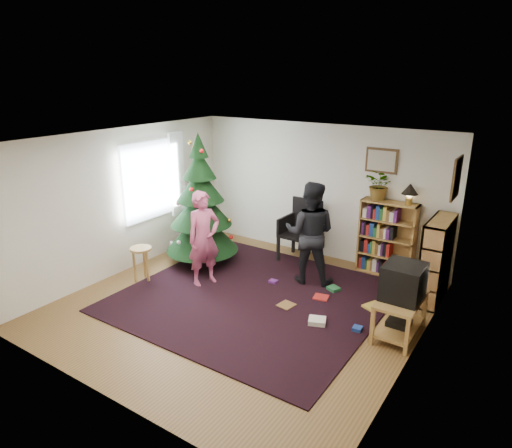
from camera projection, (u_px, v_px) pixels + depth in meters
The scene contains 23 objects.
floor at pixel (242, 305), 6.93m from camera, with size 5.00×5.00×0.00m, color brown.
ceiling at pixel (241, 140), 6.14m from camera, with size 5.00×5.00×0.00m, color white.
wall_back at pixel (319, 191), 8.51m from camera, with size 5.00×0.02×2.50m, color silver.
wall_front at pixel (97, 295), 4.56m from camera, with size 5.00×0.02×2.50m, color silver.
wall_left at pixel (123, 201), 7.84m from camera, with size 0.02×5.00×2.50m, color silver.
wall_right at pixel (419, 266), 5.22m from camera, with size 0.02×5.00×2.50m, color silver.
rug at pixel (253, 297), 7.16m from camera, with size 3.80×3.60×0.02m, color black.
window_pane at pixel (149, 181), 8.22m from camera, with size 0.04×1.20×1.40m, color silver.
curtain at pixel (177, 174), 8.76m from camera, with size 0.06×0.35×1.60m, color white.
picture_back at pixel (382, 161), 7.67m from camera, with size 0.55×0.03×0.42m.
picture_right at pixel (457, 178), 6.40m from camera, with size 0.03×0.50×0.60m.
christmas_tree at pixel (201, 211), 8.18m from camera, with size 1.32×1.32×2.39m.
bookshelf_back at pixel (387, 237), 7.83m from camera, with size 0.95×0.30×1.30m.
bookshelf_right at pixel (436, 259), 6.93m from camera, with size 0.30×0.95×1.30m.
tv_stand at pixel (400, 313), 6.06m from camera, with size 0.50×0.91×0.55m.
crt_tv at pixel (403, 281), 5.91m from camera, with size 0.50×0.54×0.47m.
armchair at pixel (303, 227), 8.50m from camera, with size 0.63×0.63×1.13m.
stool at pixel (141, 255), 7.62m from camera, with size 0.36×0.36×0.59m.
person_standing at pixel (204, 239), 7.41m from camera, with size 0.58×0.38×1.59m, color #B24769.
person_by_chair at pixel (310, 233), 7.45m from camera, with size 0.84×0.65×1.73m, color black.
potted_plant at pixel (380, 185), 7.65m from camera, with size 0.47×0.41×0.53m, color gray.
table_lamp at pixel (410, 190), 7.40m from camera, with size 0.27×0.27×0.36m.
floor_clutter at pixel (322, 303), 6.91m from camera, with size 1.93×1.27×0.08m.
Camera 1 is at (3.59, -5.04, 3.37)m, focal length 32.00 mm.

